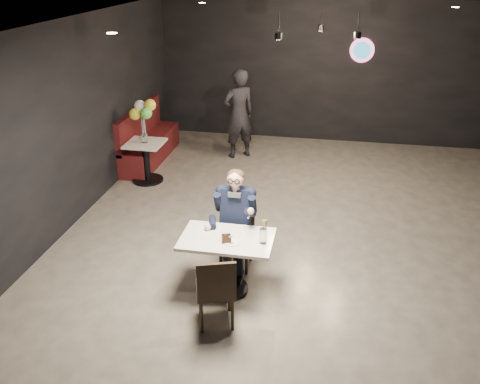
% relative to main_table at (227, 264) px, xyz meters
% --- Properties ---
extents(floor, '(9.00, 9.00, 0.00)m').
position_rel_main_table_xyz_m(floor, '(0.79, 1.47, -0.38)').
color(floor, gray).
rests_on(floor, ground).
extents(wall_sign, '(0.50, 0.06, 0.50)m').
position_rel_main_table_xyz_m(wall_sign, '(1.59, 5.94, 1.62)').
color(wall_sign, pink).
rests_on(wall_sign, floor).
extents(pendant_lights, '(1.40, 1.20, 0.36)m').
position_rel_main_table_xyz_m(pendant_lights, '(0.79, 3.47, 2.51)').
color(pendant_lights, black).
rests_on(pendant_lights, floor).
extents(main_table, '(1.10, 0.70, 0.75)m').
position_rel_main_table_xyz_m(main_table, '(0.00, 0.00, 0.00)').
color(main_table, white).
rests_on(main_table, floor).
extents(chair_far, '(0.42, 0.46, 0.92)m').
position_rel_main_table_xyz_m(chair_far, '(0.00, 0.55, 0.09)').
color(chair_far, black).
rests_on(chair_far, floor).
extents(chair_near, '(0.54, 0.57, 0.92)m').
position_rel_main_table_xyz_m(chair_near, '(0.00, -0.61, 0.09)').
color(chair_near, black).
rests_on(chair_near, floor).
extents(seated_man, '(0.60, 0.80, 1.44)m').
position_rel_main_table_xyz_m(seated_man, '(0.00, 0.55, 0.34)').
color(seated_man, black).
rests_on(seated_man, floor).
extents(dessert_plate, '(0.20, 0.20, 0.01)m').
position_rel_main_table_xyz_m(dessert_plate, '(0.08, -0.10, 0.38)').
color(dessert_plate, white).
rests_on(dessert_plate, main_table).
extents(cake_slice, '(0.12, 0.11, 0.07)m').
position_rel_main_table_xyz_m(cake_slice, '(0.02, -0.10, 0.42)').
color(cake_slice, black).
rests_on(cake_slice, dessert_plate).
extents(mint_leaf, '(0.06, 0.04, 0.01)m').
position_rel_main_table_xyz_m(mint_leaf, '(0.08, -0.12, 0.47)').
color(mint_leaf, '#287B2C').
rests_on(mint_leaf, cake_slice).
extents(sundae_glass, '(0.08, 0.08, 0.19)m').
position_rel_main_table_xyz_m(sundae_glass, '(0.44, -0.03, 0.47)').
color(sundae_glass, silver).
rests_on(sundae_glass, main_table).
extents(wafer_cone, '(0.08, 0.08, 0.13)m').
position_rel_main_table_xyz_m(wafer_cone, '(0.46, -0.06, 0.62)').
color(wafer_cone, tan).
rests_on(wafer_cone, sundae_glass).
extents(booth_bench, '(0.54, 2.15, 1.07)m').
position_rel_main_table_xyz_m(booth_bench, '(-2.46, 4.02, 0.16)').
color(booth_bench, '#3F0D10').
rests_on(booth_bench, floor).
extents(side_table, '(0.65, 0.65, 0.81)m').
position_rel_main_table_xyz_m(side_table, '(-2.16, 3.02, 0.03)').
color(side_table, white).
rests_on(side_table, floor).
extents(balloon_vase, '(0.11, 0.11, 0.16)m').
position_rel_main_table_xyz_m(balloon_vase, '(-2.16, 3.02, 0.46)').
color(balloon_vase, silver).
rests_on(balloon_vase, side_table).
extents(balloon_bunch, '(0.38, 0.38, 0.62)m').
position_rel_main_table_xyz_m(balloon_bunch, '(-2.16, 3.02, 0.84)').
color(balloon_bunch, yellow).
rests_on(balloon_bunch, balloon_vase).
extents(passerby, '(0.78, 0.73, 1.80)m').
position_rel_main_table_xyz_m(passerby, '(-0.75, 4.58, 0.52)').
color(passerby, black).
rests_on(passerby, floor).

